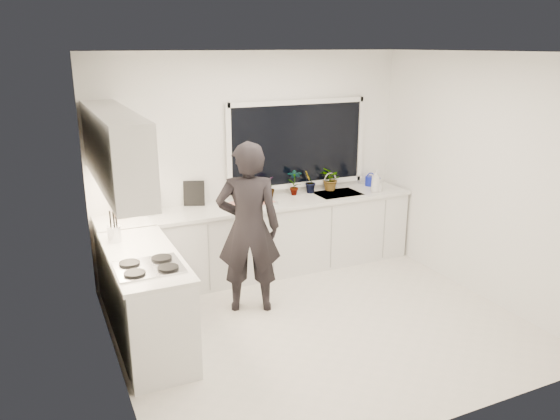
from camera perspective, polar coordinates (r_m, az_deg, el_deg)
name	(u,v)px	position (r m, az deg, el deg)	size (l,w,h in m)	color
floor	(319,324)	(5.78, 4.08, -11.82)	(4.00, 3.50, 0.02)	beige
wall_back	(253,163)	(6.81, -2.84, 4.90)	(4.00, 0.02, 2.70)	white
wall_left	(106,226)	(4.66, -17.76, -1.58)	(0.02, 3.50, 2.70)	white
wall_right	(480,177)	(6.46, 20.19, 3.22)	(0.02, 3.50, 2.70)	white
ceiling	(325,51)	(5.07, 4.74, 16.24)	(4.00, 3.50, 0.02)	white
window	(298,144)	(6.98, 1.84, 6.89)	(1.80, 0.02, 1.00)	black
base_cabinets_back	(263,240)	(6.78, -1.75, -3.13)	(3.92, 0.58, 0.88)	white
base_cabinets_left	(147,302)	(5.37, -13.76, -9.27)	(0.58, 1.60, 0.88)	white
countertop_back	(263,204)	(6.63, -1.75, 0.58)	(3.94, 0.62, 0.04)	silver
countertop_left	(143,256)	(5.18, -14.12, -4.70)	(0.62, 1.60, 0.04)	silver
upper_cabinets	(115,149)	(5.25, -16.90, 6.15)	(0.34, 2.10, 0.70)	white
sink	(338,197)	(7.11, 6.03, 1.36)	(0.58, 0.42, 0.14)	silver
faucet	(330,182)	(7.24, 5.26, 2.97)	(0.03, 0.03, 0.22)	silver
stovetop	(149,266)	(4.85, -13.57, -5.76)	(0.56, 0.48, 0.03)	black
person	(249,228)	(5.72, -3.31, -1.90)	(0.67, 0.44, 1.84)	black
pizza_tray	(251,204)	(6.54, -3.01, 0.66)	(0.51, 0.38, 0.03)	silver
pizza	(251,202)	(6.54, -3.01, 0.80)	(0.47, 0.34, 0.01)	red
watering_can	(370,181)	(7.53, 9.41, 3.01)	(0.14, 0.14, 0.13)	#121EAA
paper_towel_roll	(146,204)	(6.31, -13.79, 0.64)	(0.11, 0.11, 0.26)	white
knife_block	(120,208)	(6.31, -16.38, 0.25)	(0.13, 0.10, 0.22)	brown
utensil_crock	(114,234)	(5.55, -16.92, -2.40)	(0.13, 0.13, 0.16)	silver
picture_frame_large	(148,199)	(6.45, -13.59, 1.10)	(0.22, 0.02, 0.28)	black
picture_frame_small	(194,193)	(6.56, -8.97, 1.74)	(0.25, 0.02, 0.30)	black
herb_plants	(312,181)	(7.05, 3.35, 3.01)	(1.13, 0.28, 0.34)	#26662D
soap_bottles	(376,182)	(7.20, 10.03, 2.93)	(0.19, 0.16, 0.30)	#D8BF66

